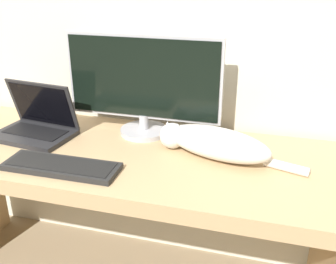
{
  "coord_description": "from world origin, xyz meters",
  "views": [
    {
      "loc": [
        0.57,
        -0.95,
        1.38
      ],
      "look_at": [
        0.22,
        0.28,
        0.82
      ],
      "focal_mm": 42.0,
      "sensor_mm": 36.0,
      "label": 1
    }
  ],
  "objects_px": {
    "laptop": "(36,125)",
    "cat": "(214,142)",
    "monitor": "(143,85)",
    "external_keyboard": "(61,166)"
  },
  "relations": [
    {
      "from": "monitor",
      "to": "laptop",
      "type": "bearing_deg",
      "value": -161.31
    },
    {
      "from": "monitor",
      "to": "external_keyboard",
      "type": "bearing_deg",
      "value": -114.99
    },
    {
      "from": "monitor",
      "to": "external_keyboard",
      "type": "relative_size",
      "value": 1.57
    },
    {
      "from": "laptop",
      "to": "cat",
      "type": "height_order",
      "value": "laptop"
    },
    {
      "from": "external_keyboard",
      "to": "cat",
      "type": "distance_m",
      "value": 0.56
    },
    {
      "from": "laptop",
      "to": "cat",
      "type": "relative_size",
      "value": 0.6
    },
    {
      "from": "monitor",
      "to": "cat",
      "type": "xyz_separation_m",
      "value": [
        0.32,
        -0.14,
        -0.16
      ]
    },
    {
      "from": "cat",
      "to": "laptop",
      "type": "bearing_deg",
      "value": -162.97
    },
    {
      "from": "external_keyboard",
      "to": "cat",
      "type": "relative_size",
      "value": 0.74
    },
    {
      "from": "laptop",
      "to": "cat",
      "type": "distance_m",
      "value": 0.75
    }
  ]
}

